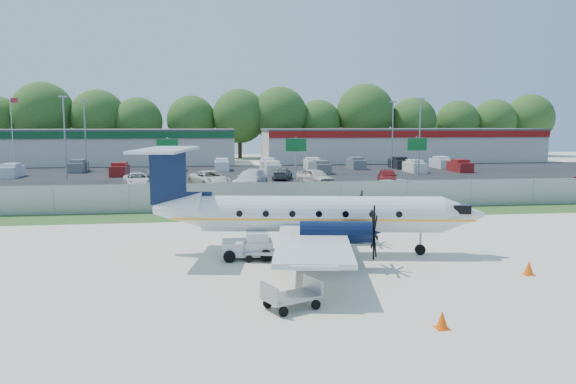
{
  "coord_description": "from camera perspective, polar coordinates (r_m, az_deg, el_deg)",
  "views": [
    {
      "loc": [
        -4.3,
        -25.56,
        6.27
      ],
      "look_at": [
        0.0,
        6.0,
        2.3
      ],
      "focal_mm": 35.0,
      "sensor_mm": 36.0,
      "label": 1
    }
  ],
  "objects": [
    {
      "name": "light_pole_nw",
      "position": [
        65.48,
        -21.75,
        5.69
      ],
      "size": [
        0.9,
        0.35,
        9.09
      ],
      "color": "gray",
      "rests_on": "ground"
    },
    {
      "name": "road_car_mid",
      "position": [
        49.26,
        9.67,
        -0.31
      ],
      "size": [
        4.83,
        3.23,
        1.3
      ],
      "primitive_type": "imported",
      "rotation": [
        0.0,
        0.0,
        -1.23
      ],
      "color": "silver",
      "rests_on": "ground"
    },
    {
      "name": "baggage_cart_far",
      "position": [
        19.24,
        0.37,
        -10.5
      ],
      "size": [
        2.14,
        1.78,
        0.97
      ],
      "color": "gray",
      "rests_on": "ground"
    },
    {
      "name": "grass_verge",
      "position": [
        38.32,
        -1.21,
        -2.3
      ],
      "size": [
        170.0,
        4.0,
        0.02
      ],
      "primitive_type": "cube",
      "color": "#2D561E",
      "rests_on": "ground"
    },
    {
      "name": "ground",
      "position": [
        26.66,
        1.75,
        -6.5
      ],
      "size": [
        170.0,
        170.0,
        0.0
      ],
      "primitive_type": "plane",
      "color": "beige",
      "rests_on": "ground"
    },
    {
      "name": "pushback_tug",
      "position": [
        26.14,
        -3.93,
        -5.45
      ],
      "size": [
        2.34,
        1.7,
        1.24
      ],
      "color": "silver",
      "rests_on": "ground"
    },
    {
      "name": "baggage_cart_near",
      "position": [
        25.7,
        -2.39,
        -6.02
      ],
      "size": [
        2.02,
        1.54,
        0.94
      ],
      "color": "gray",
      "rests_on": "ground"
    },
    {
      "name": "parked_car_g",
      "position": [
        61.78,
        -0.59,
        1.28
      ],
      "size": [
        2.95,
        4.78,
        1.29
      ],
      "primitive_type": "imported",
      "rotation": [
        0.0,
        0.0,
        2.87
      ],
      "color": "#595B5E",
      "rests_on": "ground"
    },
    {
      "name": "cone_port_wing",
      "position": [
        18.17,
        15.38,
        -12.44
      ],
      "size": [
        0.4,
        0.4,
        0.57
      ],
      "color": "#FF4F08",
      "rests_on": "ground"
    },
    {
      "name": "light_pole_sw",
      "position": [
        75.22,
        -19.92,
        5.89
      ],
      "size": [
        0.9,
        0.35,
        9.09
      ],
      "color": "gray",
      "rests_on": "ground"
    },
    {
      "name": "parked_car_b",
      "position": [
        55.21,
        -7.93,
        0.51
      ],
      "size": [
        4.64,
        6.26,
        1.58
      ],
      "primitive_type": "imported",
      "rotation": [
        0.0,
        0.0,
        0.4
      ],
      "color": "beige",
      "rests_on": "ground"
    },
    {
      "name": "parked_car_c",
      "position": [
        54.19,
        -3.83,
        0.44
      ],
      "size": [
        4.14,
        6.25,
        1.68
      ],
      "primitive_type": "imported",
      "rotation": [
        0.0,
        0.0,
        -0.34
      ],
      "color": "silver",
      "rests_on": "ground"
    },
    {
      "name": "access_road",
      "position": [
        45.2,
        -2.23,
        -0.86
      ],
      "size": [
        170.0,
        8.0,
        0.02
      ],
      "primitive_type": "cube",
      "color": "black",
      "rests_on": "ground"
    },
    {
      "name": "light_pole_ne",
      "position": [
        68.05,
        13.23,
        6.04
      ],
      "size": [
        0.9,
        0.35,
        9.09
      ],
      "color": "gray",
      "rests_on": "ground"
    },
    {
      "name": "perimeter_fence",
      "position": [
        40.14,
        -1.54,
        -0.44
      ],
      "size": [
        120.0,
        0.06,
        1.99
      ],
      "color": "gray",
      "rests_on": "ground"
    },
    {
      "name": "sign_mid",
      "position": [
        49.08,
        0.81,
        4.0
      ],
      "size": [
        1.8,
        0.26,
        5.0
      ],
      "color": "gray",
      "rests_on": "ground"
    },
    {
      "name": "building_east",
      "position": [
        92.71,
        11.36,
        4.71
      ],
      "size": [
        44.4,
        12.4,
        5.24
      ],
      "color": "beige",
      "rests_on": "ground"
    },
    {
      "name": "parked_car_d",
      "position": [
        56.52,
        2.76,
        0.73
      ],
      "size": [
        3.72,
        5.22,
        1.65
      ],
      "primitive_type": "imported",
      "rotation": [
        0.0,
        0.0,
        0.41
      ],
      "color": "beige",
      "rests_on": "ground"
    },
    {
      "name": "cone_nose",
      "position": [
        25.42,
        23.27,
        -7.12
      ],
      "size": [
        0.41,
        0.41,
        0.59
      ],
      "color": "#FF4F08",
      "rests_on": "ground"
    },
    {
      "name": "building_west",
      "position": [
        89.8,
        -20.49,
        4.33
      ],
      "size": [
        46.4,
        12.4,
        5.24
      ],
      "color": "beige",
      "rests_on": "ground"
    },
    {
      "name": "cone_starboard_wing",
      "position": [
        39.12,
        -1.58,
        -1.78
      ],
      "size": [
        0.34,
        0.34,
        0.49
      ],
      "color": "#FF4F08",
      "rests_on": "ground"
    },
    {
      "name": "flagpole_east",
      "position": [
        84.84,
        -26.2,
        5.96
      ],
      "size": [
        1.06,
        0.12,
        10.0
      ],
      "color": "silver",
      "rests_on": "ground"
    },
    {
      "name": "parked_car_f",
      "position": [
        60.77,
        -13.76,
        0.98
      ],
      "size": [
        3.9,
        5.67,
        1.44
      ],
      "primitive_type": "imported",
      "rotation": [
        0.0,
        0.0,
        3.46
      ],
      "color": "#595B5E",
      "rests_on": "ground"
    },
    {
      "name": "parked_car_e",
      "position": [
        57.42,
        10.04,
        0.73
      ],
      "size": [
        3.04,
        5.08,
        1.62
      ],
      "primitive_type": "imported",
      "rotation": [
        0.0,
        0.0,
        -0.25
      ],
      "color": "maroon",
      "rests_on": "ground"
    },
    {
      "name": "parking_lot",
      "position": [
        66.0,
        -3.99,
        1.64
      ],
      "size": [
        170.0,
        32.0,
        0.02
      ],
      "primitive_type": "cube",
      "color": "black",
      "rests_on": "ground"
    },
    {
      "name": "tree_line",
      "position": [
        99.85,
        -5.29,
        3.47
      ],
      "size": [
        112.0,
        6.0,
        14.0
      ],
      "primitive_type": null,
      "color": "#285117",
      "rests_on": "ground"
    },
    {
      "name": "sign_left",
      "position": [
        48.68,
        -12.14,
        3.82
      ],
      "size": [
        1.8,
        0.26,
        5.0
      ],
      "color": "gray",
      "rests_on": "ground"
    },
    {
      "name": "sign_right",
      "position": [
        51.87,
        12.94,
        3.99
      ],
      "size": [
        1.8,
        0.26,
        5.0
      ],
      "color": "gray",
      "rests_on": "ground"
    },
    {
      "name": "aircraft",
      "position": [
        26.64,
        2.63,
        -2.24
      ],
      "size": [
        16.49,
        16.19,
        5.04
      ],
      "color": "silver",
      "rests_on": "ground"
    },
    {
      "name": "light_pole_se",
      "position": [
        77.48,
        10.58,
        6.22
      ],
      "size": [
        0.9,
        0.35,
        9.09
      ],
      "color": "gray",
      "rests_on": "ground"
    },
    {
      "name": "parked_car_a",
      "position": [
        56.23,
        -15.03,
        0.46
      ],
      "size": [
        3.49,
        5.47,
        1.4
      ],
      "primitive_type": "imported",
      "rotation": [
        0.0,
        0.0,
        0.25
      ],
      "color": "silver",
      "rests_on": "ground"
    },
    {
      "name": "far_parking_rows",
      "position": [
        70.97,
        -4.26,
        2.01
      ],
      "size": [
        56.0,
        10.0,
        1.6
      ],
      "primitive_type": null,
      "color": "gray",
      "rests_on": "ground"
    }
  ]
}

